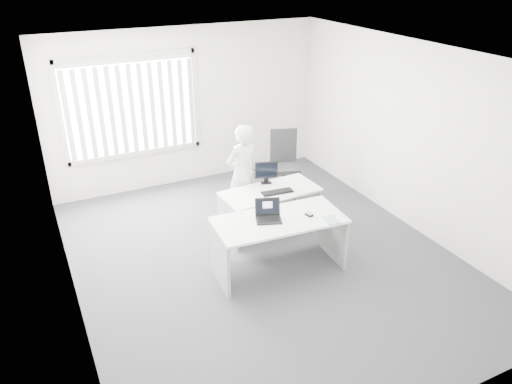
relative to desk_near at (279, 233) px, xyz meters
name	(u,v)px	position (x,y,z in m)	size (l,w,h in m)	color
ground	(263,257)	(-0.06, 0.34, -0.56)	(6.00, 6.00, 0.00)	#48494F
wall_back	(188,107)	(-0.06, 3.34, 0.84)	(5.00, 0.02, 2.80)	silver
wall_front	(431,296)	(-0.06, -2.66, 0.84)	(5.00, 0.02, 2.80)	silver
wall_left	(61,205)	(-2.56, 0.34, 0.84)	(0.02, 6.00, 2.80)	silver
wall_right	(413,138)	(2.44, 0.34, 0.84)	(0.02, 6.00, 2.80)	silver
ceiling	(264,56)	(-0.06, 0.34, 2.24)	(5.00, 6.00, 0.02)	white
window	(131,107)	(-1.06, 3.30, 0.99)	(2.32, 0.06, 1.76)	beige
blinds	(132,109)	(-1.06, 3.24, 0.96)	(2.20, 0.10, 1.50)	silver
desk_near	(279,233)	(0.00, 0.00, 0.00)	(1.75, 0.92, 0.78)	white
desk_far	(270,202)	(0.39, 0.99, -0.07)	(1.50, 0.76, 0.67)	white
office_chair	(284,174)	(1.24, 2.08, -0.21)	(0.82, 0.82, 1.13)	black
person	(242,173)	(0.17, 1.52, 0.23)	(0.58, 0.38, 1.58)	silver
laptop	(269,212)	(-0.14, 0.02, 0.34)	(0.33, 0.29, 0.25)	black
paper_sheet	(307,217)	(0.36, -0.11, 0.22)	(0.27, 0.19, 0.00)	white
mouse	(309,214)	(0.39, -0.10, 0.24)	(0.06, 0.11, 0.04)	silver
booklet	(331,220)	(0.59, -0.33, 0.22)	(0.16, 0.22, 0.01)	white
keyboard	(277,192)	(0.45, 0.89, 0.12)	(0.48, 0.16, 0.02)	black
monitor	(266,173)	(0.46, 1.26, 0.29)	(0.36, 0.11, 0.36)	black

